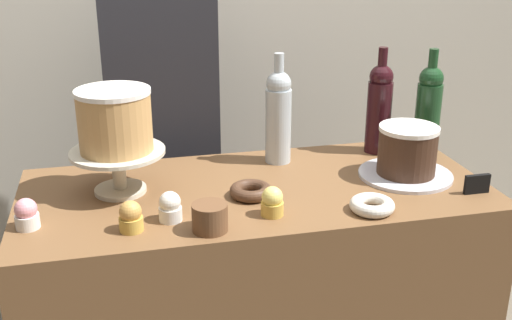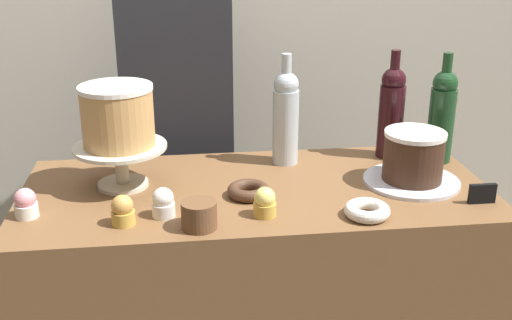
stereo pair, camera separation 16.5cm
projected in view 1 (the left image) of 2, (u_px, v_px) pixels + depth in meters
The scene contains 17 objects.
back_wall at pixel (204, 10), 2.33m from camera, with size 6.00×0.05×2.60m.
cake_stand_pedestal at pixel (118, 163), 1.63m from camera, with size 0.25×0.25×0.12m.
white_layer_cake at pixel (115, 120), 1.58m from camera, with size 0.19×0.19×0.16m.
silver_serving_platter at pixel (405, 175), 1.75m from camera, with size 0.26×0.26×0.01m.
chocolate_round_cake at pixel (407, 150), 1.73m from camera, with size 0.16×0.16×0.14m.
wine_bottle_dark_red at pixel (379, 107), 1.90m from camera, with size 0.08×0.08×0.33m.
wine_bottle_green at pixel (428, 109), 1.87m from camera, with size 0.08×0.08×0.33m.
wine_bottle_clear at pixel (278, 115), 1.82m from camera, with size 0.08×0.08×0.33m.
cupcake_caramel at pixel (131, 217), 1.44m from camera, with size 0.06×0.06×0.07m.
cupcake_vanilla at pixel (170, 207), 1.48m from camera, with size 0.06×0.06×0.07m.
cupcake_lemon at pixel (271, 202), 1.51m from camera, with size 0.06×0.06×0.07m.
cupcake_strawberry at pixel (27, 214), 1.45m from camera, with size 0.06×0.06×0.07m.
donut_sugar at pixel (372, 205), 1.54m from camera, with size 0.11×0.11×0.03m.
donut_chocolate at pixel (251, 191), 1.62m from camera, with size 0.11×0.11×0.03m.
cookie_stack at pixel (210, 217), 1.44m from camera, with size 0.08×0.08×0.07m.
price_sign_chalkboard at pixel (477, 184), 1.64m from camera, with size 0.07×0.01×0.05m.
barista_figure at pixel (164, 161), 2.15m from camera, with size 0.36×0.22×1.60m.
Camera 1 is at (-0.35, -1.50, 1.61)m, focal length 43.75 mm.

